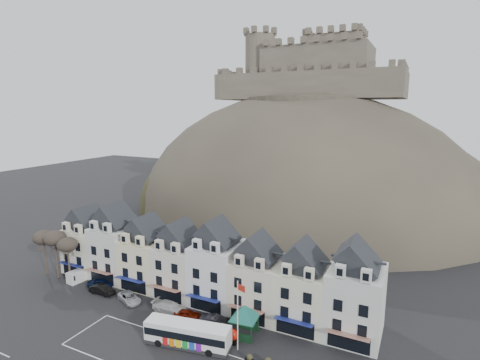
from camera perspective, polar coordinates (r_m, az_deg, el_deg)
name	(u,v)px	position (r m, az deg, el deg)	size (l,w,h in m)	color
ground	(131,353)	(52.03, -16.34, -23.98)	(300.00, 300.00, 0.00)	black
coach_bay_markings	(150,352)	(51.67, -13.53, -24.10)	(22.00, 7.50, 0.01)	silver
townhouse_terrace	(200,265)	(60.46, -6.06, -12.69)	(54.40, 9.35, 11.80)	silver
castle_hill	(304,214)	(107.85, 9.69, -5.11)	(100.00, 76.00, 68.00)	#3B342D
castle	(313,70)	(111.29, 11.05, 16.18)	(50.20, 22.20, 22.00)	brown
tree_left_far	(44,238)	(75.43, -27.76, -7.80)	(3.61, 3.61, 8.24)	#322720
tree_left_mid	(55,238)	(73.00, -26.37, -7.99)	(3.78, 3.78, 8.64)	#322720
tree_left_near	(67,245)	(70.94, -24.82, -8.97)	(3.43, 3.43, 7.84)	#322720
bus	(188,333)	(50.94, -8.00, -22.15)	(11.21, 4.35, 3.09)	#262628
bus_shelter	(245,312)	(51.49, 0.70, -19.46)	(6.83, 6.83, 4.35)	black
red_buoy	(233,336)	(51.51, -1.14, -22.64)	(1.49, 1.49, 1.84)	black
flagpole	(238,311)	(47.94, -0.27, -19.38)	(1.25, 0.52, 9.14)	silver
white_van	(80,275)	(72.50, -23.18, -13.16)	(2.32, 4.42, 1.93)	white
planter_west	(250,359)	(48.62, 1.47, -25.55)	(1.15, 0.81, 1.04)	black
car_navy	(101,283)	(68.89, -20.48, -14.48)	(1.67, 4.16, 1.42)	#0B1537
car_black	(102,290)	(66.48, -20.27, -15.40)	(1.54, 4.42, 1.45)	black
car_silver	(129,298)	(62.85, -16.51, -16.82)	(2.19, 4.68, 1.32)	#B2B4BA
car_white	(170,307)	(58.63, -10.65, -18.53)	(2.21, 5.44, 1.58)	silver
car_maroon	(188,314)	(56.84, -7.97, -19.61)	(1.55, 3.85, 1.31)	#581105
car_charcoal	(216,321)	(54.66, -3.70, -20.72)	(1.64, 4.71, 1.55)	black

